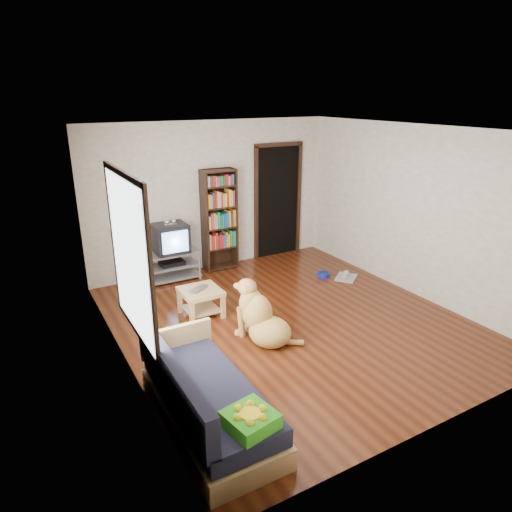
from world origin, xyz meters
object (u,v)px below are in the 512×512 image
laptop (201,289)px  bookshelf (219,215)px  crt_tv (170,238)px  coffee_table (201,297)px  sofa (204,401)px  grey_rag (346,277)px  dog_bowl (323,275)px  green_cushion (250,420)px  dog (261,319)px  tv_stand (172,264)px

laptop → bookshelf: bearing=26.7°
crt_tv → coffee_table: (-0.10, -1.51, -0.46)m
sofa → grey_rag: bearing=31.4°
dog_bowl → bookshelf: bookshelf is taller
green_cushion → sofa: size_ratio=0.21×
green_cushion → dog_bowl: size_ratio=1.74×
dog_bowl → grey_rag: bearing=-39.8°
dog_bowl → grey_rag: (0.30, -0.25, -0.03)m
green_cushion → dog_bowl: 4.47m
dog → tv_stand: bearing=96.8°
dog → sofa: bearing=-138.6°
grey_rag → tv_stand: (-2.62, 1.44, 0.25)m
dog_bowl → sofa: bearing=-143.5°
grey_rag → sofa: size_ratio=0.22×
dog_bowl → grey_rag: dog_bowl is taller
green_cushion → bookshelf: 4.79m
dog_bowl → dog: bearing=-146.9°
green_cushion → dog: 2.14m
green_cushion → grey_rag: size_ratio=0.96×
bookshelf → dog: (-0.65, -2.60, -0.70)m
laptop → dog_bowl: bearing=-22.5°
bookshelf → coffee_table: bearing=-123.6°
green_cushion → crt_tv: size_ratio=0.66×
laptop → coffee_table: laptop is taller
laptop → crt_tv: (0.10, 1.54, 0.33)m
crt_tv → sofa: 3.81m
dog_bowl → coffee_table: (-2.42, -0.30, 0.24)m
sofa → dog: bearing=41.4°
laptop → crt_tv: bearing=56.1°
sofa → dog: size_ratio=1.96×
green_cushion → sofa: sofa is taller
tv_stand → coffee_table: size_ratio=1.64×
tv_stand → coffee_table: (-0.10, -1.49, 0.01)m
tv_stand → crt_tv: crt_tv is taller
tv_stand → green_cushion: bearing=-101.2°
crt_tv → bookshelf: bearing=4.3°
green_cushion → laptop: (0.75, 2.79, -0.07)m
crt_tv → coffee_table: 1.58m
coffee_table → crt_tv: bearing=86.2°
dog_bowl → tv_stand: bearing=152.8°
green_cushion → crt_tv: 4.42m
coffee_table → dog: bearing=-68.7°
grey_rag → crt_tv: 3.09m
tv_stand → laptop: bearing=-93.8°
crt_tv → laptop: bearing=-93.8°
sofa → dog: sofa is taller
crt_tv → coffee_table: crt_tv is taller
laptop → tv_stand: tv_stand is taller
bookshelf → dog: bookshelf is taller
crt_tv → dog: size_ratio=0.63×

